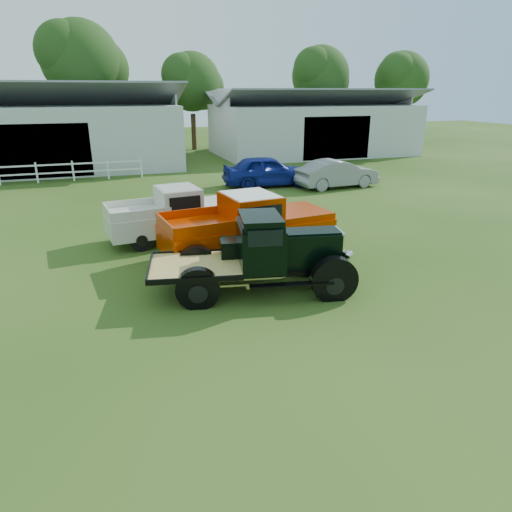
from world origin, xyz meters
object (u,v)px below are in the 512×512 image
object	(u,v)px
vintage_flatbed	(256,254)
white_pickup	(176,214)
red_pickup	(247,225)
misc_car_grey	(337,174)
misc_car_blue	(267,171)

from	to	relation	value
vintage_flatbed	white_pickup	distance (m)	5.48
white_pickup	red_pickup	bearing A→B (deg)	-60.89
vintage_flatbed	red_pickup	world-z (taller)	vintage_flatbed
vintage_flatbed	misc_car_grey	world-z (taller)	vintage_flatbed
vintage_flatbed	red_pickup	bearing A→B (deg)	88.03
white_pickup	vintage_flatbed	bearing A→B (deg)	-83.41
vintage_flatbed	misc_car_grey	size ratio (longest dim) A/B	1.14
vintage_flatbed	misc_car_blue	world-z (taller)	vintage_flatbed
red_pickup	white_pickup	size ratio (longest dim) A/B	1.13
red_pickup	misc_car_blue	size ratio (longest dim) A/B	1.14
vintage_flatbed	misc_car_grey	bearing A→B (deg)	64.16
red_pickup	vintage_flatbed	bearing A→B (deg)	-109.68
misc_car_grey	vintage_flatbed	bearing A→B (deg)	138.75
red_pickup	misc_car_grey	bearing A→B (deg)	41.15
white_pickup	misc_car_blue	bearing A→B (deg)	44.75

